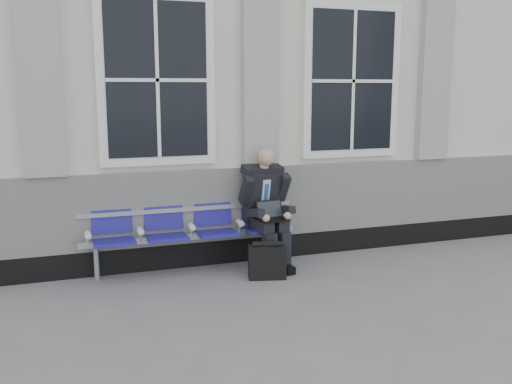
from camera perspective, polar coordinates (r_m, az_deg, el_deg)
name	(u,v)px	position (r m, az deg, el deg)	size (l,w,h in m)	color
ground	(381,288)	(6.48, 12.37, -9.37)	(70.00, 70.00, 0.00)	slate
station_building	(270,84)	(9.24, 1.37, 10.71)	(14.40, 4.40, 4.49)	beige
bench	(190,225)	(6.85, -6.59, -3.31)	(2.60, 0.47, 0.91)	#9EA0A3
businessman	(266,203)	(6.92, 1.01, -1.13)	(0.61, 0.82, 1.46)	black
briefcase	(267,261)	(6.58, 1.12, -6.95)	(0.46, 0.28, 0.44)	black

